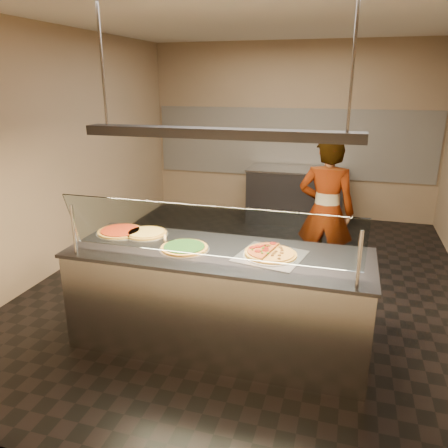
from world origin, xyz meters
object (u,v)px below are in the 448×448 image
(perforated_tray, at_px, (270,255))
(pizza_tomato, at_px, (121,231))
(pizza_spatula, at_px, (169,239))
(heat_lamp_housing, at_px, (218,133))
(half_pizza_pepperoni, at_px, (258,251))
(prep_table, at_px, (295,195))
(half_pizza_sausage, at_px, (283,254))
(serving_counter, at_px, (219,299))
(worker, at_px, (326,212))
(pizza_cheese, at_px, (146,233))
(pizza_spinach, at_px, (184,247))
(sneeze_guard, at_px, (206,232))

(perforated_tray, height_order, pizza_tomato, pizza_tomato)
(pizza_spatula, height_order, heat_lamp_housing, heat_lamp_housing)
(perforated_tray, height_order, pizza_spatula, pizza_spatula)
(pizza_tomato, relative_size, heat_lamp_housing, 0.20)
(half_pizza_pepperoni, height_order, prep_table, half_pizza_pepperoni)
(half_pizza_sausage, height_order, prep_table, half_pizza_sausage)
(heat_lamp_housing, bearing_deg, prep_table, 87.30)
(heat_lamp_housing, bearing_deg, pizza_spatula, 169.93)
(serving_counter, bearing_deg, pizza_tomato, 168.83)
(pizza_tomato, height_order, worker, worker)
(half_pizza_pepperoni, relative_size, pizza_tomato, 1.02)
(half_pizza_sausage, bearing_deg, pizza_cheese, 171.06)
(perforated_tray, xyz_separation_m, pizza_spinach, (-0.76, -0.05, 0.01))
(half_pizza_pepperoni, xyz_separation_m, pizza_spinach, (-0.66, -0.05, -0.02))
(half_pizza_pepperoni, bearing_deg, pizza_spinach, -175.28)
(serving_counter, bearing_deg, heat_lamp_housing, -90.00)
(sneeze_guard, xyz_separation_m, worker, (0.82, 1.98, -0.33))
(sneeze_guard, relative_size, half_pizza_pepperoni, 5.10)
(sneeze_guard, bearing_deg, pizza_spinach, 134.76)
(half_pizza_sausage, distance_m, pizza_spinach, 0.87)
(pizza_cheese, xyz_separation_m, prep_table, (0.99, 3.73, -0.48))
(serving_counter, distance_m, heat_lamp_housing, 1.48)
(half_pizza_pepperoni, bearing_deg, half_pizza_sausage, -0.28)
(worker, xyz_separation_m, heat_lamp_housing, (-0.82, -1.63, 1.06))
(pizza_spinach, bearing_deg, pizza_tomato, 162.17)
(pizza_spinach, distance_m, pizza_spatula, 0.23)
(prep_table, bearing_deg, half_pizza_pepperoni, -87.62)
(perforated_tray, xyz_separation_m, half_pizza_pepperoni, (-0.11, 0.00, 0.03))
(half_pizza_sausage, relative_size, pizza_cheese, 1.12)
(half_pizza_sausage, xyz_separation_m, worker, (0.26, 1.62, -0.06))
(sneeze_guard, relative_size, half_pizza_sausage, 5.10)
(prep_table, bearing_deg, heat_lamp_housing, -92.70)
(serving_counter, relative_size, pizza_spatula, 10.71)
(sneeze_guard, distance_m, pizza_cheese, 1.03)
(half_pizza_pepperoni, bearing_deg, perforated_tray, -1.11)
(pizza_cheese, xyz_separation_m, pizza_tomato, (-0.27, -0.02, 0.00))
(pizza_tomato, relative_size, worker, 0.26)
(sneeze_guard, height_order, pizza_cheese, sneeze_guard)
(perforated_tray, relative_size, pizza_tomato, 1.35)
(worker, bearing_deg, prep_table, -70.98)
(serving_counter, xyz_separation_m, half_pizza_sausage, (0.56, 0.02, 0.49))
(pizza_cheese, xyz_separation_m, worker, (1.62, 1.40, -0.05))
(worker, bearing_deg, serving_counter, 67.17)
(half_pizza_sausage, bearing_deg, pizza_spatula, 176.17)
(serving_counter, distance_m, pizza_spatula, 0.71)
(perforated_tray, bearing_deg, pizza_tomato, 172.74)
(half_pizza_pepperoni, bearing_deg, pizza_spatula, 175.30)
(prep_table, distance_m, heat_lamp_housing, 4.24)
(perforated_tray, bearing_deg, heat_lamp_housing, -177.87)
(perforated_tray, distance_m, worker, 1.66)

